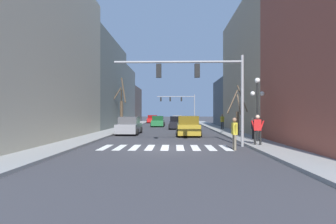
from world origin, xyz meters
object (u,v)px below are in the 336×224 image
(car_parked_left_far, at_px, (177,123))
(street_tree_right_far, at_px, (237,114))
(traffic_signal_near, at_px, (202,79))
(car_at_intersection, at_px, (153,119))
(car_parked_right_far, at_px, (188,127))
(pedestrian_on_left_sidewalk, at_px, (234,131))
(pedestrian_near_right_corner, at_px, (222,120))
(pedestrian_on_right_sidewalk, at_px, (253,126))
(street_tree_left_mid, at_px, (121,108))
(street_lamp_right_corner, at_px, (257,96))
(pedestrian_waiting_at_curb, at_px, (258,127))
(car_parked_right_mid, at_px, (158,121))
(traffic_signal_far, at_px, (180,102))
(car_parked_left_near, at_px, (129,126))
(car_driving_toward_lane, at_px, (177,120))

(car_parked_left_far, bearing_deg, street_tree_right_far, -153.62)
(traffic_signal_near, distance_m, car_at_intersection, 37.13)
(car_parked_right_far, relative_size, pedestrian_on_left_sidewalk, 2.43)
(traffic_signal_near, xyz_separation_m, pedestrian_near_right_corner, (3.99, 14.97, -2.97))
(pedestrian_on_right_sidewalk, distance_m, street_tree_left_mid, 20.15)
(street_lamp_right_corner, distance_m, pedestrian_waiting_at_curb, 2.84)
(pedestrian_on_left_sidewalk, relative_size, pedestrian_near_right_corner, 1.03)
(car_parked_right_mid, distance_m, car_at_intersection, 13.62)
(traffic_signal_far, relative_size, car_parked_left_near, 1.75)
(car_driving_toward_lane, height_order, pedestrian_on_right_sidewalk, pedestrian_on_right_sidewalk)
(car_parked_left_near, distance_m, pedestrian_near_right_corner, 11.72)
(traffic_signal_near, xyz_separation_m, car_parked_left_near, (-6.05, 8.95, -3.37))
(traffic_signal_near, bearing_deg, car_parked_right_far, 93.53)
(traffic_signal_near, distance_m, car_parked_right_mid, 23.61)
(pedestrian_waiting_at_curb, distance_m, street_tree_right_far, 7.20)
(car_parked_right_mid, xyz_separation_m, pedestrian_waiting_at_curb, (7.45, -23.28, 0.48))
(car_parked_right_far, xyz_separation_m, pedestrian_on_left_sidewalk, (2.12, -8.91, 0.24))
(car_parked_right_far, distance_m, car_at_intersection, 29.55)
(car_at_intersection, bearing_deg, street_tree_left_mid, 171.28)
(traffic_signal_far, relative_size, pedestrian_waiting_at_curb, 4.31)
(car_driving_toward_lane, xyz_separation_m, pedestrian_on_right_sidewalk, (5.29, -28.43, 0.34))
(car_parked_right_mid, height_order, car_parked_left_near, car_parked_left_near)
(car_driving_toward_lane, height_order, pedestrian_on_left_sidewalk, pedestrian_on_left_sidewalk)
(traffic_signal_near, height_order, pedestrian_near_right_corner, traffic_signal_near)
(traffic_signal_near, xyz_separation_m, street_tree_left_mid, (-8.78, 18.71, -1.43))
(car_parked_right_far, xyz_separation_m, street_tree_right_far, (4.26, -0.60, 1.11))
(car_parked_left_near, height_order, street_tree_left_mid, street_tree_left_mid)
(car_at_intersection, bearing_deg, pedestrian_near_right_corner, -154.97)
(car_parked_right_mid, bearing_deg, car_parked_left_far, 25.76)
(traffic_signal_near, relative_size, car_parked_left_near, 1.80)
(pedestrian_waiting_at_curb, height_order, street_tree_right_far, street_tree_right_far)
(pedestrian_near_right_corner, distance_m, street_tree_left_mid, 13.39)
(street_lamp_right_corner, relative_size, car_at_intersection, 1.02)
(car_parked_right_mid, bearing_deg, traffic_signal_near, 10.18)
(car_at_intersection, xyz_separation_m, pedestrian_near_right_corner, (10.04, -21.50, 0.45))
(traffic_signal_near, xyz_separation_m, car_parked_right_mid, (-4.13, 23.00, -3.41))
(pedestrian_near_right_corner, bearing_deg, street_tree_right_far, -132.37)
(car_driving_toward_lane, xyz_separation_m, car_parked_right_far, (0.69, -24.30, 0.09))
(pedestrian_waiting_at_curb, distance_m, pedestrian_near_right_corner, 15.27)
(car_at_intersection, distance_m, pedestrian_on_right_sidewalk, 34.68)
(car_parked_left_far, bearing_deg, traffic_signal_far, -2.54)
(car_parked_left_far, xyz_separation_m, pedestrian_on_left_sidewalk, (3.07, -18.80, 0.31))
(car_at_intersection, relative_size, pedestrian_near_right_corner, 2.40)
(car_parked_left_far, relative_size, pedestrian_on_right_sidewalk, 2.81)
(car_at_intersection, distance_m, pedestrian_near_right_corner, 23.74)
(pedestrian_waiting_at_curb, relative_size, street_tree_left_mid, 0.27)
(street_lamp_right_corner, height_order, pedestrian_waiting_at_curb, street_lamp_right_corner)
(pedestrian_waiting_at_curb, bearing_deg, car_parked_right_far, 133.73)
(pedestrian_near_right_corner, xyz_separation_m, street_tree_left_mid, (-12.77, 3.74, 1.54))
(car_parked_left_near, height_order, pedestrian_near_right_corner, pedestrian_near_right_corner)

